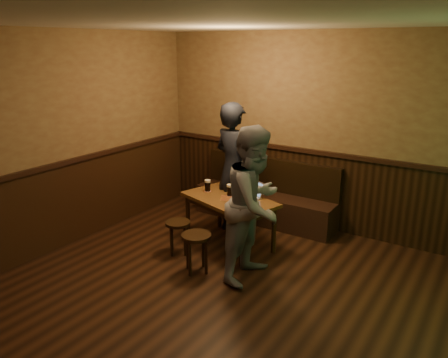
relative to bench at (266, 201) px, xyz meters
name	(u,v)px	position (x,y,z in m)	size (l,w,h in m)	color
room	(199,202)	(0.63, -2.53, 0.89)	(5.04, 6.04, 2.84)	black
bench	(266,201)	(0.00, 0.00, 0.00)	(2.20, 0.50, 0.95)	black
pub_table	(229,204)	(0.00, -1.03, 0.27)	(1.40, 1.04, 0.67)	#4F2916
stool_left	(178,228)	(-0.41, -1.60, 0.04)	(0.36, 0.36, 0.44)	black
stool_right	(196,242)	(0.08, -1.86, 0.07)	(0.36, 0.36, 0.48)	black
pint_left	(208,186)	(-0.40, -0.96, 0.44)	(0.11, 0.11, 0.17)	maroon
pint_mid	(230,190)	(-0.04, -0.95, 0.44)	(0.10, 0.10, 0.16)	maroon
pint_right	(245,200)	(0.32, -1.15, 0.44)	(0.10, 0.10, 0.16)	maroon
laptop	(252,193)	(0.22, -0.82, 0.41)	(0.37, 0.35, 0.21)	silver
menu	(251,212)	(0.50, -1.32, 0.36)	(0.22, 0.15, 0.00)	silver
person_suit	(233,169)	(-0.18, -0.64, 0.63)	(0.68, 0.45, 1.88)	black
person_grey	(255,204)	(0.69, -1.57, 0.58)	(0.87, 0.68, 1.78)	gray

